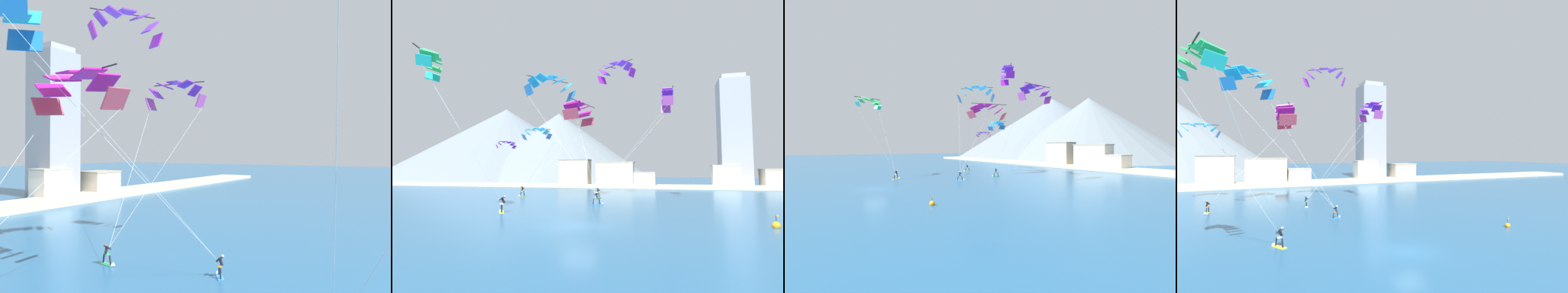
% 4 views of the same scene
% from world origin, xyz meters
% --- Properties ---
extents(ground_plane, '(400.00, 400.00, 0.00)m').
position_xyz_m(ground_plane, '(0.00, 0.00, 0.00)').
color(ground_plane, '#23567F').
extents(kitesurfer_near_lead, '(1.66, 1.32, 1.66)m').
position_xyz_m(kitesurfer_near_lead, '(-1.77, 14.10, 0.45)').
color(kitesurfer_near_lead, '#337FDB').
rests_on(kitesurfer_near_lead, ground).
extents(kitesurfer_near_trail, '(1.29, 1.68, 1.73)m').
position_xyz_m(kitesurfer_near_trail, '(-9.45, 5.33, 0.52)').
color(kitesurfer_near_trail, yellow).
rests_on(kitesurfer_near_trail, ground).
extents(kitesurfer_mid_center, '(0.80, 1.79, 1.76)m').
position_xyz_m(kitesurfer_mid_center, '(-16.43, 23.23, 0.52)').
color(kitesurfer_mid_center, yellow).
rests_on(kitesurfer_mid_center, ground).
extents(kitesurfer_far_left, '(0.66, 1.78, 1.71)m').
position_xyz_m(kitesurfer_far_left, '(-3.80, 22.58, 0.49)').
color(kitesurfer_far_left, '#33B266').
rests_on(kitesurfer_far_left, ground).
extents(parafoil_kite_near_lead, '(12.99, 12.44, 17.84)m').
position_xyz_m(parafoil_kite_near_lead, '(-11.46, 22.83, 17.76)').
color(parafoil_kite_near_lead, '#1A66B4').
extents(parafoil_kite_near_trail, '(7.57, 6.14, 13.70)m').
position_xyz_m(parafoil_kite_near_trail, '(-14.94, 1.53, 14.13)').
color(parafoil_kite_near_trail, '#1DBFAE').
extents(parafoil_kite_mid_center, '(11.12, 8.56, 13.18)m').
position_xyz_m(parafoil_kite_mid_center, '(-6.81, 22.75, 13.28)').
color(parafoil_kite_mid_center, '#CB3F50').
extents(parafoil_kite_far_left, '(10.88, 6.49, 14.43)m').
position_xyz_m(parafoil_kite_far_left, '(6.39, 23.32, 14.64)').
color(parafoil_kite_far_left, '#AC42A0').
extents(parafoil_kite_distant_high_outer, '(6.04, 1.95, 2.29)m').
position_xyz_m(parafoil_kite_distant_high_outer, '(-18.54, 33.41, 11.71)').
color(parafoil_kite_distant_high_outer, '#295B9E').
extents(parafoil_kite_distant_low_drift, '(3.56, 3.92, 1.58)m').
position_xyz_m(parafoil_kite_distant_low_drift, '(-25.42, 33.84, 9.61)').
color(parafoil_kite_distant_low_drift, purple).
extents(parafoil_kite_distant_mid_solo, '(6.23, 4.24, 2.76)m').
position_xyz_m(parafoil_kite_distant_mid_solo, '(-1.01, 23.31, 19.57)').
color(parafoil_kite_distant_mid_solo, purple).
extents(race_marker_buoy, '(0.56, 0.56, 1.02)m').
position_xyz_m(race_marker_buoy, '(13.65, 2.85, 0.16)').
color(race_marker_buoy, orange).
rests_on(race_marker_buoy, ground).
extents(shoreline_strip, '(180.00, 10.00, 0.70)m').
position_xyz_m(shoreline_strip, '(0.00, 54.84, 0.35)').
color(shoreline_strip, '#BCAD8E').
rests_on(shoreline_strip, ground).
extents(shore_building_harbour_front, '(8.19, 4.51, 7.29)m').
position_xyz_m(shore_building_harbour_front, '(-17.87, 57.40, 3.66)').
color(shore_building_harbour_front, '#B7AD9E').
rests_on(shore_building_harbour_front, ground).
extents(shore_building_promenade_mid, '(9.95, 4.24, 6.55)m').
position_xyz_m(shore_building_promenade_mid, '(-6.98, 57.84, 3.29)').
color(shore_building_promenade_mid, beige).
rests_on(shore_building_promenade_mid, ground).
extents(shore_building_quay_east, '(5.38, 4.87, 3.89)m').
position_xyz_m(shore_building_quay_east, '(0.75, 55.96, 1.96)').
color(shore_building_quay_east, silver).
rests_on(shore_building_quay_east, ground).
extents(shore_building_quay_west, '(6.21, 4.49, 5.59)m').
position_xyz_m(shore_building_quay_west, '(19.96, 59.32, 2.81)').
color(shore_building_quay_west, silver).
rests_on(shore_building_quay_west, ground).
extents(shore_building_old_town, '(6.88, 5.98, 4.62)m').
position_xyz_m(shore_building_old_town, '(31.24, 58.65, 2.32)').
color(shore_building_old_town, beige).
rests_on(shore_building_old_town, ground).
extents(highrise_tower, '(7.00, 7.00, 28.58)m').
position_xyz_m(highrise_tower, '(22.80, 62.17, 14.08)').
color(highrise_tower, gray).
rests_on(highrise_tower, ground).
extents(mountain_peak_west_ridge, '(110.08, 110.08, 33.88)m').
position_xyz_m(mountain_peak_west_ridge, '(-68.18, 108.63, 16.94)').
color(mountain_peak_west_ridge, slate).
rests_on(mountain_peak_west_ridge, ground).
extents(mountain_peak_central_summit, '(80.14, 80.14, 28.72)m').
position_xyz_m(mountain_peak_central_summit, '(-38.15, 99.66, 14.36)').
color(mountain_peak_central_summit, slate).
rests_on(mountain_peak_central_summit, ground).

